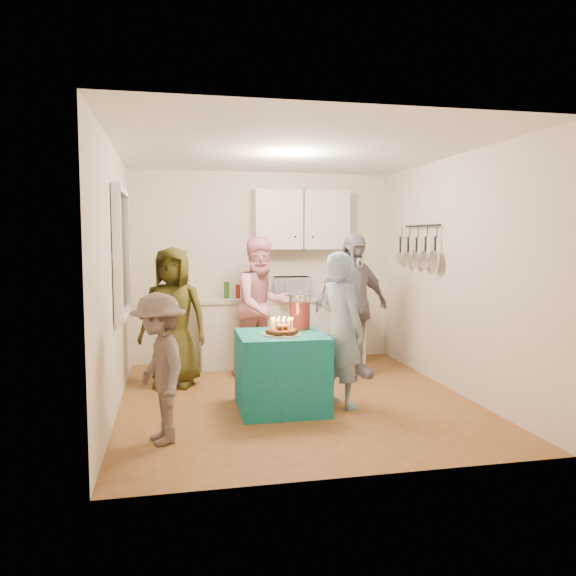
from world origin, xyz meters
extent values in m
plane|color=brown|center=(0.00, 0.00, 0.00)|extent=(4.00, 4.00, 0.00)
plane|color=white|center=(0.00, 0.00, 2.60)|extent=(4.00, 4.00, 0.00)
plane|color=silver|center=(0.00, 2.00, 1.30)|extent=(3.60, 3.60, 0.00)
plane|color=silver|center=(-1.80, 0.00, 1.30)|extent=(4.00, 4.00, 0.00)
plane|color=silver|center=(1.80, 0.00, 1.30)|extent=(4.00, 4.00, 0.00)
cube|color=black|center=(-1.77, 0.30, 1.55)|extent=(0.04, 1.00, 1.20)
cube|color=white|center=(0.20, 1.70, 0.43)|extent=(2.20, 0.58, 0.86)
cube|color=beige|center=(0.20, 1.70, 0.89)|extent=(2.24, 0.62, 0.05)
cube|color=white|center=(0.50, 1.85, 1.95)|extent=(1.30, 0.30, 0.80)
cube|color=black|center=(1.72, 0.70, 1.60)|extent=(0.12, 1.00, 0.60)
imported|color=white|center=(0.33, 1.70, 1.05)|extent=(0.52, 0.38, 0.27)
cube|color=#127578|center=(-0.21, -0.31, 0.38)|extent=(0.86, 0.86, 0.76)
cylinder|color=red|center=(0.03, -0.07, 0.93)|extent=(0.22, 0.22, 0.34)
imported|color=#83A0BF|center=(0.41, -0.32, 0.78)|extent=(0.59, 0.68, 1.56)
imported|color=brown|center=(-1.25, 0.82, 0.80)|extent=(0.90, 0.72, 1.60)
imported|color=pink|center=(-0.15, 1.21, 0.86)|extent=(1.01, 0.91, 1.71)
imported|color=#120F33|center=(0.89, 0.79, 0.88)|extent=(1.11, 0.72, 1.76)
imported|color=#544643|center=(-1.37, -1.01, 0.63)|extent=(0.67, 0.91, 1.25)
camera|label=1|loc=(-1.26, -5.68, 1.69)|focal=35.00mm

